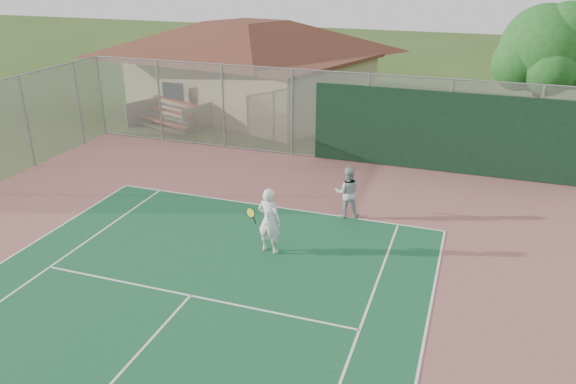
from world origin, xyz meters
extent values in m
cylinder|color=gray|center=(-10.00, 17.00, 1.75)|extent=(0.08, 0.08, 3.50)
cylinder|color=gray|center=(-7.00, 17.00, 1.75)|extent=(0.08, 0.08, 3.50)
cylinder|color=gray|center=(-4.00, 17.00, 1.75)|extent=(0.08, 0.08, 3.50)
cylinder|color=gray|center=(-1.00, 17.00, 1.75)|extent=(0.08, 0.08, 3.50)
cylinder|color=gray|center=(2.00, 17.00, 1.75)|extent=(0.08, 0.08, 3.50)
cylinder|color=gray|center=(5.00, 17.00, 1.75)|extent=(0.08, 0.08, 3.50)
cylinder|color=gray|center=(8.00, 17.00, 1.75)|extent=(0.08, 0.08, 3.50)
cylinder|color=gray|center=(0.00, 17.00, 3.50)|extent=(20.00, 0.05, 0.05)
cylinder|color=gray|center=(0.00, 17.00, 0.05)|extent=(20.00, 0.05, 0.05)
cube|color=#999EA0|center=(0.00, 17.00, 1.75)|extent=(20.00, 0.02, 3.50)
cube|color=black|center=(5.00, 16.95, 1.55)|extent=(10.00, 0.04, 3.00)
cylinder|color=gray|center=(-10.00, 15.50, 1.75)|extent=(0.08, 0.08, 3.50)
cylinder|color=gray|center=(-10.00, 12.50, 1.75)|extent=(0.08, 0.08, 3.50)
cube|color=#999EA0|center=(-10.00, 12.50, 1.75)|extent=(0.02, 9.00, 3.50)
cube|color=tan|center=(-5.69, 23.65, 1.40)|extent=(13.05, 10.77, 2.80)
cube|color=brown|center=(-5.69, 23.65, 2.85)|extent=(13.65, 11.36, 0.17)
pyramid|color=brown|center=(-5.69, 23.65, 4.48)|extent=(14.36, 11.84, 1.68)
cube|color=black|center=(-3.82, 19.88, 0.98)|extent=(0.84, 0.06, 1.96)
cube|color=#A84326|center=(-7.77, 18.44, 0.37)|extent=(3.06, 1.44, 0.05)
cube|color=#B2B5BA|center=(-7.77, 18.17, 0.16)|extent=(3.05, 1.42, 0.04)
cube|color=#A84326|center=(-7.77, 19.02, 0.74)|extent=(3.06, 1.44, 0.05)
cube|color=#B2B5BA|center=(-7.77, 18.76, 0.53)|extent=(3.05, 1.42, 0.04)
cube|color=#A84326|center=(-7.77, 19.60, 1.11)|extent=(3.06, 1.44, 0.05)
cube|color=#B2B5BA|center=(-7.77, 19.34, 0.90)|extent=(3.05, 1.42, 0.04)
cube|color=#B2B5BA|center=(-9.25, 19.02, 0.58)|extent=(0.76, 1.79, 1.16)
cube|color=#B2B5BA|center=(-6.29, 19.02, 0.58)|extent=(0.76, 1.79, 1.16)
cylinder|color=#381F14|center=(8.24, 21.80, 1.57)|extent=(0.40, 0.40, 3.13)
sphere|color=#195019|center=(8.24, 21.80, 4.03)|extent=(3.58, 3.58, 3.58)
sphere|color=#195019|center=(9.25, 22.14, 3.58)|extent=(2.46, 2.46, 2.46)
sphere|color=#195019|center=(7.35, 21.36, 3.47)|extent=(2.24, 2.24, 2.24)
sphere|color=#195019|center=(8.46, 20.80, 3.35)|extent=(2.01, 2.01, 2.01)
sphere|color=#195019|center=(7.91, 22.70, 3.80)|extent=(2.24, 2.24, 2.24)
sphere|color=#195019|center=(8.91, 21.58, 4.81)|extent=(2.24, 2.24, 2.24)
imported|color=white|center=(1.02, 9.08, 0.93)|extent=(0.74, 0.56, 1.86)
imported|color=#A9ACAE|center=(2.49, 11.96, 0.81)|extent=(0.92, 0.80, 1.61)
camera|label=1|loc=(5.91, -3.61, 7.52)|focal=35.00mm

